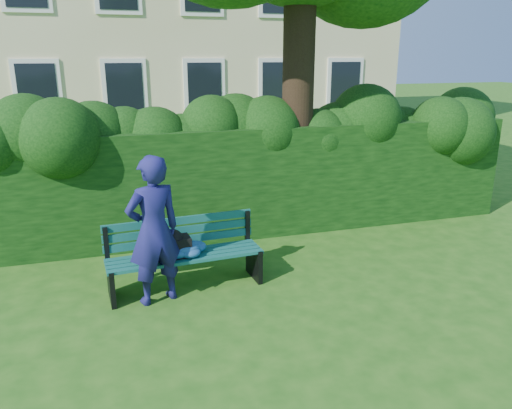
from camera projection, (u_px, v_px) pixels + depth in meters
name	position (u px, v px, depth m)	size (l,w,h in m)	color
ground	(269.00, 286.00, 6.55)	(80.00, 80.00, 0.00)	#1F5413
hedge	(228.00, 181.00, 8.30)	(10.00, 1.00, 1.80)	black
park_bench	(182.00, 251.00, 6.38)	(2.01, 0.69, 0.89)	#105145
man_reading	(154.00, 231.00, 5.92)	(0.67, 0.44, 1.83)	navy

